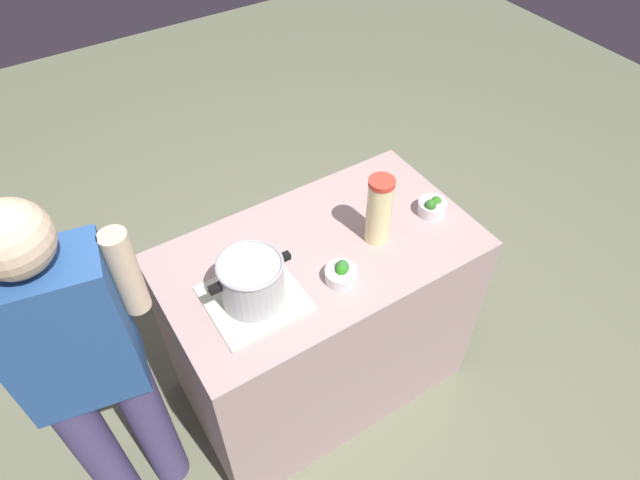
% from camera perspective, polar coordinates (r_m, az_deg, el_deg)
% --- Properties ---
extents(ground_plane, '(8.00, 8.00, 0.00)m').
position_cam_1_polar(ground_plane, '(2.78, 0.00, -13.91)').
color(ground_plane, '#696F55').
extents(counter_slab, '(1.19, 0.68, 0.91)m').
position_cam_1_polar(counter_slab, '(2.40, 0.00, -8.43)').
color(counter_slab, '#A78B87').
rests_on(counter_slab, ground_plane).
extents(dish_cloth, '(0.32, 0.31, 0.01)m').
position_cam_1_polar(dish_cloth, '(1.90, -6.80, -6.01)').
color(dish_cloth, beige).
rests_on(dish_cloth, counter_slab).
extents(cooking_pot, '(0.29, 0.22, 0.18)m').
position_cam_1_polar(cooking_pot, '(1.83, -7.06, -4.18)').
color(cooking_pot, '#B7B7BC').
rests_on(cooking_pot, dish_cloth).
extents(lemonade_pitcher, '(0.10, 0.10, 0.28)m').
position_cam_1_polar(lemonade_pitcher, '(2.00, 6.10, 3.08)').
color(lemonade_pitcher, beige).
rests_on(lemonade_pitcher, counter_slab).
extents(broccoli_bowl_front, '(0.11, 0.11, 0.08)m').
position_cam_1_polar(broccoli_bowl_front, '(2.20, 11.50, 3.40)').
color(broccoli_bowl_front, silver).
rests_on(broccoli_bowl_front, counter_slab).
extents(broccoli_bowl_center, '(0.11, 0.11, 0.08)m').
position_cam_1_polar(broccoli_bowl_center, '(1.93, 2.22, -3.41)').
color(broccoli_bowl_center, silver).
rests_on(broccoli_bowl_center, counter_slab).
extents(person_cook, '(0.50, 0.26, 1.58)m').
position_cam_1_polar(person_cook, '(1.91, -22.69, -12.70)').
color(person_cook, '#484070').
rests_on(person_cook, ground_plane).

